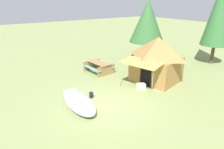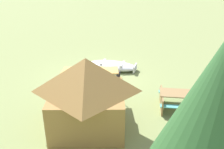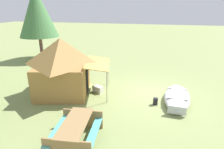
# 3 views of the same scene
# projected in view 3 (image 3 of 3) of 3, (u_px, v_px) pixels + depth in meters

# --- Properties ---
(ground_plane) EXTENTS (80.00, 80.00, 0.00)m
(ground_plane) POSITION_uv_depth(u_px,v_px,m) (146.00, 93.00, 10.29)
(ground_plane) COLOR #829055
(beached_rowboat) EXTENTS (3.01, 1.39, 0.47)m
(beached_rowboat) POSITION_uv_depth(u_px,v_px,m) (177.00, 97.00, 9.30)
(beached_rowboat) COLOR silver
(beached_rowboat) RESTS_ON ground_plane
(canvas_cabin_tent) EXTENTS (3.39, 4.19, 2.86)m
(canvas_cabin_tent) POSITION_uv_depth(u_px,v_px,m) (62.00, 66.00, 9.86)
(canvas_cabin_tent) COLOR #A0753D
(canvas_cabin_tent) RESTS_ON ground_plane
(picnic_table) EXTENTS (2.05, 1.67, 0.75)m
(picnic_table) POSITION_uv_depth(u_px,v_px,m) (76.00, 129.00, 6.49)
(picnic_table) COLOR #957448
(picnic_table) RESTS_ON ground_plane
(cooler_box) EXTENTS (0.50, 0.61, 0.35)m
(cooler_box) POSITION_uv_depth(u_px,v_px,m) (98.00, 89.00, 10.34)
(cooler_box) COLOR silver
(cooler_box) RESTS_ON ground_plane
(fuel_can) EXTENTS (0.28, 0.28, 0.32)m
(fuel_can) POSITION_uv_depth(u_px,v_px,m) (155.00, 101.00, 9.06)
(fuel_can) COLOR black
(fuel_can) RESTS_ON ground_plane
(pine_tree_far_center) EXTENTS (3.10, 3.10, 5.82)m
(pine_tree_far_center) POSITION_uv_depth(u_px,v_px,m) (37.00, 12.00, 15.62)
(pine_tree_far_center) COLOR brown
(pine_tree_far_center) RESTS_ON ground_plane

